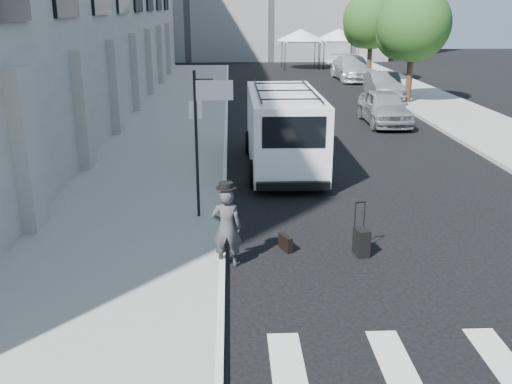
{
  "coord_description": "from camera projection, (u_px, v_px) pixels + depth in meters",
  "views": [
    {
      "loc": [
        -1.78,
        -9.89,
        5.05
      ],
      "look_at": [
        -1.28,
        1.5,
        1.3
      ],
      "focal_mm": 40.0,
      "sensor_mm": 36.0,
      "label": 1
    }
  ],
  "objects": [
    {
      "name": "ground",
      "position": [
        325.0,
        279.0,
        11.04
      ],
      "size": [
        120.0,
        120.0,
        0.0
      ],
      "primitive_type": "plane",
      "color": "black",
      "rests_on": "ground"
    },
    {
      "name": "sidewalk_left",
      "position": [
        177.0,
        119.0,
        26.02
      ],
      "size": [
        4.5,
        48.0,
        0.15
      ],
      "primitive_type": "cube",
      "color": "gray",
      "rests_on": "ground"
    },
    {
      "name": "sidewalk_right",
      "position": [
        433.0,
        103.0,
        30.37
      ],
      "size": [
        4.0,
        56.0,
        0.15
      ],
      "primitive_type": "cube",
      "color": "gray",
      "rests_on": "ground"
    },
    {
      "name": "sign_pole",
      "position": [
        206.0,
        114.0,
        13.15
      ],
      "size": [
        1.03,
        0.07,
        3.5
      ],
      "color": "black",
      "rests_on": "sidewalk_left"
    },
    {
      "name": "tree_near",
      "position": [
        411.0,
        27.0,
        29.24
      ],
      "size": [
        3.8,
        3.83,
        6.03
      ],
      "color": "black",
      "rests_on": "ground"
    },
    {
      "name": "tree_far",
      "position": [
        370.0,
        22.0,
        37.78
      ],
      "size": [
        3.8,
        3.83,
        6.03
      ],
      "color": "black",
      "rests_on": "ground"
    },
    {
      "name": "tent_left",
      "position": [
        301.0,
        35.0,
        46.42
      ],
      "size": [
        4.0,
        4.0,
        3.2
      ],
      "color": "black",
      "rests_on": "ground"
    },
    {
      "name": "tent_right",
      "position": [
        339.0,
        35.0,
        47.03
      ],
      "size": [
        4.0,
        4.0,
        3.2
      ],
      "color": "black",
      "rests_on": "ground"
    },
    {
      "name": "businessman",
      "position": [
        227.0,
        228.0,
        11.34
      ],
      "size": [
        0.62,
        0.42,
        1.65
      ],
      "primitive_type": "imported",
      "rotation": [
        0.0,
        0.0,
        3.1
      ],
      "color": "#3B3B3E",
      "rests_on": "ground"
    },
    {
      "name": "briefcase",
      "position": [
        285.0,
        243.0,
        12.28
      ],
      "size": [
        0.28,
        0.45,
        0.34
      ],
      "primitive_type": "cube",
      "rotation": [
        0.0,
        0.0,
        0.4
      ],
      "color": "black",
      "rests_on": "ground"
    },
    {
      "name": "suitcase",
      "position": [
        361.0,
        242.0,
        12.01
      ],
      "size": [
        0.31,
        0.44,
        1.14
      ],
      "rotation": [
        0.0,
        0.0,
        0.15
      ],
      "color": "black",
      "rests_on": "ground"
    },
    {
      "name": "cargo_van",
      "position": [
        283.0,
        129.0,
        18.31
      ],
      "size": [
        2.33,
        6.55,
        2.45
      ],
      "rotation": [
        0.0,
        0.0,
        0.0
      ],
      "color": "white",
      "rests_on": "ground"
    },
    {
      "name": "parked_car_a",
      "position": [
        384.0,
        107.0,
        25.18
      ],
      "size": [
        1.83,
        4.44,
        1.5
      ],
      "primitive_type": "imported",
      "rotation": [
        0.0,
        0.0,
        -0.01
      ],
      "color": "#909397",
      "rests_on": "ground"
    },
    {
      "name": "parked_car_b",
      "position": [
        383.0,
        86.0,
        31.97
      ],
      "size": [
        1.85,
        4.6,
        1.49
      ],
      "primitive_type": "imported",
      "rotation": [
        0.0,
        0.0,
        -0.06
      ],
      "color": "#5A5C62",
      "rests_on": "ground"
    },
    {
      "name": "parked_car_c",
      "position": [
        352.0,
        68.0,
        40.03
      ],
      "size": [
        2.49,
        5.81,
        1.67
      ],
      "primitive_type": "imported",
      "rotation": [
        0.0,
        0.0,
        0.03
      ],
      "color": "#B5B8BE",
      "rests_on": "ground"
    }
  ]
}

